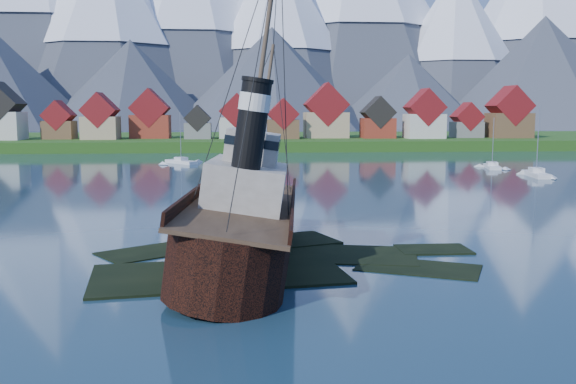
{
  "coord_description": "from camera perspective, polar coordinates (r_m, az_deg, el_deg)",
  "views": [
    {
      "loc": [
        -1.43,
        -47.42,
        11.91
      ],
      "look_at": [
        2.63,
        6.0,
        5.0
      ],
      "focal_mm": 40.0,
      "sensor_mm": 36.0,
      "label": 1
    }
  ],
  "objects": [
    {
      "name": "ground",
      "position": [
        48.91,
        -2.56,
        -6.75
      ],
      "size": [
        1400.0,
        1400.0,
        0.0
      ],
      "primitive_type": "plane",
      "color": "#1A3549",
      "rests_on": "ground"
    },
    {
      "name": "shoal",
      "position": [
        51.17,
        -0.63,
        -6.51
      ],
      "size": [
        31.71,
        21.24,
        1.14
      ],
      "color": "black",
      "rests_on": "ground"
    },
    {
      "name": "shore_bank",
      "position": [
        217.75,
        -3.98,
        4.2
      ],
      "size": [
        600.0,
        80.0,
        3.2
      ],
      "primitive_type": "cube",
      "color": "#204513",
      "rests_on": "ground"
    },
    {
      "name": "seawall",
      "position": [
        179.82,
        -3.89,
        3.54
      ],
      "size": [
        600.0,
        2.5,
        2.0
      ],
      "primitive_type": "cube",
      "color": "#3F3D38",
      "rests_on": "ground"
    },
    {
      "name": "town",
      "position": [
        202.12,
        -13.45,
        6.32
      ],
      "size": [
        250.96,
        16.69,
        17.3
      ],
      "color": "maroon",
      "rests_on": "ground"
    },
    {
      "name": "mountains",
      "position": [
        534.32,
        -4.4,
        15.66
      ],
      "size": [
        965.0,
        340.0,
        205.0
      ],
      "color": "#2D333D",
      "rests_on": "ground"
    },
    {
      "name": "tugboat_wreck",
      "position": [
        51.65,
        -4.52,
        -2.36
      ],
      "size": [
        7.53,
        32.44,
        25.71
      ],
      "rotation": [
        0.0,
        0.14,
        -0.09
      ],
      "color": "black",
      "rests_on": "ground"
    },
    {
      "name": "sailboat_c",
      "position": [
        144.11,
        -9.48,
        2.62
      ],
      "size": [
        7.74,
        8.45,
        11.83
      ],
      "rotation": [
        0.0,
        0.0,
        0.71
      ],
      "color": "silver",
      "rests_on": "ground"
    },
    {
      "name": "sailboat_d",
      "position": [
        122.82,
        21.2,
        1.43
      ],
      "size": [
        3.8,
        9.99,
        13.3
      ],
      "rotation": [
        0.0,
        0.0,
        -0.14
      ],
      "color": "silver",
      "rests_on": "ground"
    },
    {
      "name": "sailboat_e",
      "position": [
        137.21,
        17.68,
        2.12
      ],
      "size": [
        4.41,
        9.56,
        10.76
      ],
      "rotation": [
        0.0,
        0.0,
        -0.23
      ],
      "color": "silver",
      "rests_on": "ground"
    }
  ]
}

